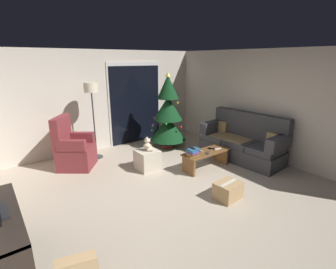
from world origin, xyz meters
The scene contains 21 objects.
ground_plane centered at (0.00, 0.00, 0.00)m, with size 7.00×7.00×0.00m, color #B2A38E.
wall_back centered at (0.00, 3.06, 1.25)m, with size 5.72×0.12×2.50m, color beige.
wall_right centered at (2.86, 0.00, 1.25)m, with size 0.12×6.00×2.50m, color beige.
patio_door_frame centered at (0.99, 2.99, 1.10)m, with size 1.60×0.02×2.20m, color silver.
patio_door_glass centered at (0.99, 2.97, 1.05)m, with size 1.50×0.02×2.10m, color black.
couch centered at (2.32, 0.34, 0.40)m, with size 0.90×1.98×1.08m.
coffee_table centered at (1.23, 0.45, 0.26)m, with size 1.10×0.40×0.38m.
remote_silver centered at (1.10, 0.54, 0.40)m, with size 0.04×0.16×0.02m, color #ADADB2.
remote_white centered at (1.52, 0.39, 0.40)m, with size 0.04×0.16×0.02m, color silver.
remote_graphite centered at (1.18, 0.35, 0.40)m, with size 0.04×0.16×0.02m, color #333338.
remote_black centered at (1.43, 0.49, 0.40)m, with size 0.04×0.16×0.02m, color black.
book_stack centered at (0.85, 0.45, 0.46)m, with size 0.28×0.22×0.14m.
cell_phone centered at (0.85, 0.47, 0.53)m, with size 0.07×0.14×0.01m, color black.
christmas_tree centered at (1.38, 2.02, 0.87)m, with size 0.94×0.94×1.97m.
armchair centered at (-1.02, 2.19, 0.40)m, with size 0.96×0.96×1.13m.
floor_lamp centered at (-0.42, 2.46, 1.51)m, with size 0.32×0.32×1.78m.
media_shelf centered at (-2.53, -0.29, 0.35)m, with size 0.40×1.40×0.74m.
ottoman centered at (0.20, 1.16, 0.21)m, with size 0.44×0.44×0.42m, color beige.
teddy_bear_cream centered at (0.21, 1.16, 0.54)m, with size 0.22×0.21×0.29m.
teddy_bear_honey_by_tree centered at (0.66, 1.76, 0.12)m, with size 0.21×0.21×0.29m.
cardboard_box_taped_mid_floor centered at (0.65, -0.66, 0.15)m, with size 0.46×0.38×0.29m.
Camera 1 is at (-2.43, -3.09, 2.28)m, focal length 26.89 mm.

